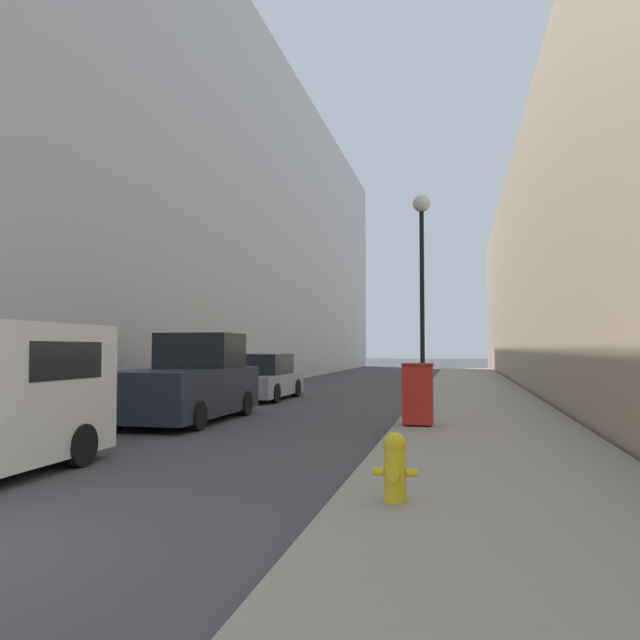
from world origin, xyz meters
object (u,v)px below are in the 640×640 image
object	(u,v)px
lamppost	(422,257)
parked_sedan_near	(264,379)
trash_bin	(418,393)
pickup_truck	(189,384)
fire_hydrant	(395,465)

from	to	relation	value
lamppost	parked_sedan_near	distance (m)	7.09
trash_bin	pickup_truck	distance (m)	5.68
fire_hydrant	pickup_truck	bearing A→B (deg)	127.62
parked_sedan_near	trash_bin	bearing A→B (deg)	-51.54
trash_bin	lamppost	world-z (taller)	lamppost
pickup_truck	parked_sedan_near	size ratio (longest dim) A/B	1.11
fire_hydrant	lamppost	size ratio (longest dim) A/B	0.12
parked_sedan_near	lamppost	bearing A→B (deg)	-22.47
lamppost	pickup_truck	bearing A→B (deg)	-142.95
fire_hydrant	lamppost	distance (m)	12.28
parked_sedan_near	fire_hydrant	bearing A→B (deg)	-66.95
trash_bin	parked_sedan_near	size ratio (longest dim) A/B	0.30
fire_hydrant	trash_bin	xyz separation A→B (m)	(-0.18, 6.70, 0.28)
fire_hydrant	trash_bin	size ratio (longest dim) A/B	0.56
pickup_truck	lamppost	bearing A→B (deg)	37.05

